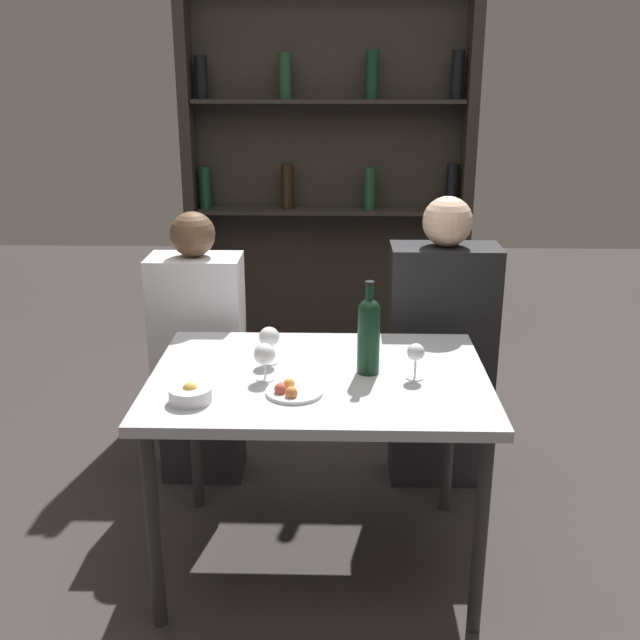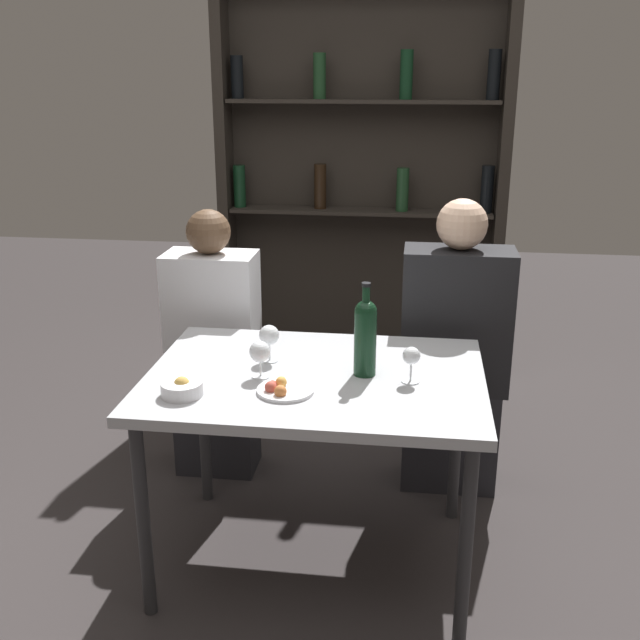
% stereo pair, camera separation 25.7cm
% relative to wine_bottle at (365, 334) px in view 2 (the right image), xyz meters
% --- Properties ---
extents(ground_plane, '(10.00, 10.00, 0.00)m').
position_rel_wine_bottle_xyz_m(ground_plane, '(-0.16, -0.02, -0.88)').
color(ground_plane, '#332D2D').
extents(dining_table, '(1.13, 0.81, 0.74)m').
position_rel_wine_bottle_xyz_m(dining_table, '(-0.16, -0.02, -0.21)').
color(dining_table, '#B7BABF').
rests_on(dining_table, ground_plane).
extents(wine_rack_wall, '(1.58, 0.21, 2.39)m').
position_rel_wine_bottle_xyz_m(wine_rack_wall, '(-0.16, 1.86, 0.34)').
color(wine_rack_wall, '#28231E').
rests_on(wine_rack_wall, ground_plane).
extents(wine_bottle, '(0.07, 0.07, 0.32)m').
position_rel_wine_bottle_xyz_m(wine_bottle, '(0.00, 0.00, 0.00)').
color(wine_bottle, black).
rests_on(wine_bottle, dining_table).
extents(wine_glass_0, '(0.07, 0.07, 0.13)m').
position_rel_wine_bottle_xyz_m(wine_glass_0, '(-0.34, -0.07, -0.06)').
color(wine_glass_0, silver).
rests_on(wine_glass_0, dining_table).
extents(wine_glass_1, '(0.06, 0.06, 0.12)m').
position_rel_wine_bottle_xyz_m(wine_glass_1, '(0.15, -0.04, -0.06)').
color(wine_glass_1, silver).
rests_on(wine_glass_1, dining_table).
extents(wine_glass_2, '(0.07, 0.07, 0.13)m').
position_rel_wine_bottle_xyz_m(wine_glass_2, '(-0.34, 0.08, -0.05)').
color(wine_glass_2, silver).
rests_on(wine_glass_2, dining_table).
extents(food_plate_0, '(0.18, 0.18, 0.04)m').
position_rel_wine_bottle_xyz_m(food_plate_0, '(-0.25, -0.18, -0.13)').
color(food_plate_0, white).
rests_on(food_plate_0, dining_table).
extents(snack_bowl, '(0.13, 0.13, 0.06)m').
position_rel_wine_bottle_xyz_m(snack_bowl, '(-0.55, -0.24, -0.12)').
color(snack_bowl, white).
rests_on(snack_bowl, dining_table).
extents(seated_person_left, '(0.38, 0.22, 1.17)m').
position_rel_wine_bottle_xyz_m(seated_person_left, '(-0.69, 0.59, -0.33)').
color(seated_person_left, '#26262B').
rests_on(seated_person_left, ground_plane).
extents(seated_person_right, '(0.44, 0.22, 1.23)m').
position_rel_wine_bottle_xyz_m(seated_person_right, '(0.33, 0.59, -0.30)').
color(seated_person_right, '#26262B').
rests_on(seated_person_right, ground_plane).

